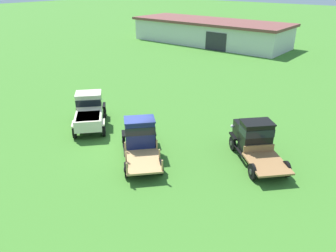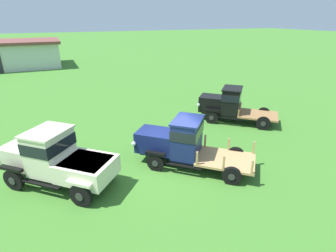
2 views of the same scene
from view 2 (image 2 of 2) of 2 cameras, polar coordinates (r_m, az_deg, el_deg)
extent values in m
plane|color=#3D7528|center=(11.93, 0.63, -8.98)|extent=(240.00, 240.00, 0.00)
cylinder|color=black|center=(11.92, -30.51, -10.05)|extent=(0.77, 0.73, 0.89)
cylinder|color=#2D2D2D|center=(11.87, -30.87, -10.28)|extent=(0.25, 0.23, 0.31)
cylinder|color=black|center=(12.96, -24.73, -6.28)|extent=(0.77, 0.73, 0.89)
cylinder|color=#2D2D2D|center=(13.02, -24.42, -6.08)|extent=(0.25, 0.23, 0.31)
cylinder|color=black|center=(10.03, -18.45, -14.13)|extent=(0.77, 0.73, 0.89)
cylinder|color=#2D2D2D|center=(9.97, -18.81, -14.45)|extent=(0.25, 0.23, 0.31)
cylinder|color=black|center=(11.24, -13.05, -9.14)|extent=(0.77, 0.73, 0.89)
cylinder|color=#2D2D2D|center=(11.32, -12.78, -8.89)|extent=(0.25, 0.23, 0.31)
cube|color=black|center=(11.50, -22.67, -9.20)|extent=(3.88, 3.65, 0.12)
cube|color=beige|center=(12.31, -28.72, -5.51)|extent=(1.98, 1.96, 0.88)
cube|color=silver|center=(12.85, -30.95, -5.07)|extent=(0.71, 0.78, 0.66)
sphere|color=silver|center=(13.22, -28.91, -3.57)|extent=(0.20, 0.20, 0.20)
cube|color=black|center=(11.69, -30.98, -7.99)|extent=(0.89, 0.83, 0.12)
cube|color=black|center=(12.74, -25.08, -4.33)|extent=(0.89, 0.83, 0.12)
cube|color=beige|center=(11.23, -24.21, -5.11)|extent=(1.98, 2.00, 1.64)
cube|color=black|center=(11.08, -24.52, -3.41)|extent=(2.04, 2.06, 0.46)
cube|color=beige|center=(10.89, -24.93, -1.09)|extent=(2.11, 2.14, 0.08)
cube|color=black|center=(11.05, -26.02, -11.33)|extent=(1.36, 1.25, 0.05)
cube|color=black|center=(12.14, -20.37, -7.20)|extent=(1.36, 1.25, 0.05)
cube|color=beige|center=(10.50, -17.23, -8.85)|extent=(2.58, 2.56, 0.73)
cube|color=black|center=(10.34, -17.44, -7.26)|extent=(2.18, 2.16, 0.06)
cube|color=beige|center=(9.76, -18.81, -11.80)|extent=(0.86, 0.80, 0.12)
cube|color=beige|center=(11.00, -13.28, -6.96)|extent=(0.86, 0.80, 0.12)
cylinder|color=black|center=(11.53, -2.71, -7.97)|extent=(0.68, 0.64, 0.78)
cylinder|color=#2D2D2D|center=(11.45, -2.88, -8.19)|extent=(0.22, 0.21, 0.27)
cylinder|color=black|center=(13.02, 0.15, -4.13)|extent=(0.68, 0.64, 0.78)
cylinder|color=#2D2D2D|center=(13.10, 0.29, -3.95)|extent=(0.22, 0.21, 0.27)
cylinder|color=black|center=(10.94, 13.71, -10.52)|extent=(0.68, 0.64, 0.78)
cylinder|color=#2D2D2D|center=(10.86, 13.66, -10.78)|extent=(0.22, 0.21, 0.27)
cylinder|color=black|center=(12.50, 14.56, -6.14)|extent=(0.68, 0.64, 0.78)
cylinder|color=#2D2D2D|center=(12.58, 14.60, -5.94)|extent=(0.22, 0.21, 0.27)
cube|color=black|center=(11.87, 5.60, -6.66)|extent=(4.24, 3.99, 0.12)
cube|color=#141E51|center=(12.07, -2.39, -3.19)|extent=(2.16, 2.12, 0.94)
cube|color=silver|center=(12.39, -6.08, -2.82)|extent=(0.71, 0.77, 0.71)
sphere|color=silver|center=(11.82, -7.49, -3.84)|extent=(0.20, 0.20, 0.20)
sphere|color=silver|center=(12.93, -4.91, -1.31)|extent=(0.20, 0.20, 0.20)
cube|color=black|center=(11.31, -2.75, -6.05)|extent=(0.80, 0.75, 0.12)
cube|color=black|center=(12.83, 0.16, -2.38)|extent=(0.80, 0.75, 0.12)
cube|color=#141E51|center=(11.54, 4.18, -2.65)|extent=(1.86, 1.90, 1.62)
cube|color=black|center=(11.39, 4.23, -1.00)|extent=(1.92, 1.95, 0.45)
cube|color=#141E51|center=(11.20, 4.30, 1.27)|extent=(1.99, 2.02, 0.08)
cube|color=black|center=(11.18, 3.43, -8.70)|extent=(1.20, 1.11, 0.05)
cube|color=black|center=(12.68, 5.56, -4.72)|extent=(1.20, 1.11, 0.05)
cube|color=tan|center=(11.64, 12.47, -7.15)|extent=(3.00, 2.96, 0.10)
cube|color=tan|center=(10.86, 6.33, -6.96)|extent=(0.11, 0.11, 0.58)
cube|color=tan|center=(12.36, 8.09, -3.19)|extent=(0.11, 0.11, 0.58)
cube|color=tan|center=(10.73, 12.06, -7.77)|extent=(0.11, 0.11, 0.58)
cube|color=tan|center=(12.24, 13.09, -3.85)|extent=(0.11, 0.11, 0.58)
cube|color=tan|center=(10.70, 17.89, -8.51)|extent=(0.11, 0.11, 0.58)
cube|color=tan|center=(12.22, 18.16, -4.48)|extent=(0.11, 0.11, 0.58)
cylinder|color=black|center=(16.71, 9.47, 1.87)|extent=(0.70, 0.67, 0.83)
cylinder|color=#2D2D2D|center=(16.63, 9.41, 1.77)|extent=(0.23, 0.22, 0.29)
cylinder|color=black|center=(18.39, 10.49, 3.75)|extent=(0.70, 0.67, 0.83)
cylinder|color=#2D2D2D|center=(18.47, 10.54, 3.83)|extent=(0.23, 0.22, 0.29)
cylinder|color=black|center=(16.54, 20.02, 0.53)|extent=(0.70, 0.67, 0.83)
cylinder|color=#2D2D2D|center=(16.45, 20.01, 0.43)|extent=(0.23, 0.22, 0.29)
cylinder|color=black|center=(18.23, 20.08, 2.55)|extent=(0.70, 0.67, 0.83)
cylinder|color=#2D2D2D|center=(18.31, 20.09, 2.63)|extent=(0.23, 0.22, 0.29)
cube|color=black|center=(17.37, 14.82, 2.51)|extent=(3.94, 3.78, 0.12)
cube|color=black|center=(17.38, 9.43, 4.90)|extent=(1.93, 1.92, 0.98)
cube|color=silver|center=(17.52, 7.16, 5.01)|extent=(0.72, 0.76, 0.74)
sphere|color=silver|center=(16.87, 6.64, 4.60)|extent=(0.20, 0.20, 0.20)
sphere|color=silver|center=(18.13, 7.61, 5.84)|extent=(0.20, 0.20, 0.20)
cube|color=black|center=(16.56, 9.57, 3.37)|extent=(0.83, 0.80, 0.12)
cube|color=black|center=(18.25, 10.59, 5.12)|extent=(0.83, 0.80, 0.12)
cube|color=black|center=(17.15, 13.63, 5.31)|extent=(1.85, 1.87, 1.55)
cube|color=black|center=(17.05, 13.74, 6.43)|extent=(1.90, 1.93, 0.43)
cube|color=black|center=(16.93, 13.88, 7.94)|extent=(1.98, 2.00, 0.08)
cube|color=black|center=(16.58, 13.37, 1.60)|extent=(1.17, 1.11, 0.05)
cube|color=black|center=(18.24, 14.03, 3.48)|extent=(1.17, 1.11, 0.05)
cube|color=olive|center=(17.31, 18.98, 2.33)|extent=(2.97, 2.94, 0.10)
cube|color=olive|center=(17.26, 15.34, 3.52)|extent=(1.23, 1.30, 0.44)
camera|label=1|loc=(16.88, 80.18, 15.15)|focal=35.00mm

